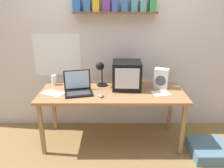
# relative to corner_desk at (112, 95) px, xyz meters

# --- Properties ---
(ground_plane) EXTENTS (12.00, 12.00, 0.00)m
(ground_plane) POSITION_rel_corner_desk_xyz_m (0.00, 0.00, -0.67)
(ground_plane) COLOR olive
(back_wall) EXTENTS (5.60, 0.24, 2.60)m
(back_wall) POSITION_rel_corner_desk_xyz_m (-0.00, 0.48, 0.64)
(back_wall) COLOR silver
(back_wall) RESTS_ON ground_plane
(corner_desk) EXTENTS (1.83, 0.72, 0.73)m
(corner_desk) POSITION_rel_corner_desk_xyz_m (0.00, 0.00, 0.00)
(corner_desk) COLOR #A87549
(corner_desk) RESTS_ON ground_plane
(crt_monitor) EXTENTS (0.38, 0.35, 0.36)m
(crt_monitor) POSITION_rel_corner_desk_xyz_m (0.19, 0.11, 0.24)
(crt_monitor) COLOR black
(crt_monitor) RESTS_ON corner_desk
(laptop) EXTENTS (0.39, 0.35, 0.26)m
(laptop) POSITION_rel_corner_desk_xyz_m (-0.43, -0.03, 0.12)
(laptop) COLOR black
(laptop) RESTS_ON corner_desk
(desk_lamp) EXTENTS (0.15, 0.19, 0.34)m
(desk_lamp) POSITION_rel_corner_desk_xyz_m (-0.15, 0.17, 0.29)
(desk_lamp) COLOR black
(desk_lamp) RESTS_ON corner_desk
(juice_glass) EXTENTS (0.07, 0.07, 0.14)m
(juice_glass) POSITION_rel_corner_desk_xyz_m (-0.80, 0.25, 0.12)
(juice_glass) COLOR white
(juice_glass) RESTS_ON corner_desk
(space_heater) EXTENTS (0.21, 0.17, 0.26)m
(space_heater) POSITION_rel_corner_desk_xyz_m (0.65, 0.13, 0.19)
(space_heater) COLOR white
(space_heater) RESTS_ON corner_desk
(computer_mouse) EXTENTS (0.08, 0.12, 0.03)m
(computer_mouse) POSITION_rel_corner_desk_xyz_m (-0.14, -0.17, 0.07)
(computer_mouse) COLOR gray
(computer_mouse) RESTS_ON corner_desk
(printed_handout) EXTENTS (0.25, 0.22, 0.00)m
(printed_handout) POSITION_rel_corner_desk_xyz_m (0.61, -0.07, 0.06)
(printed_handout) COLOR white
(printed_handout) RESTS_ON corner_desk
(loose_paper_near_monitor) EXTENTS (0.32, 0.26, 0.00)m
(loose_paper_near_monitor) POSITION_rel_corner_desk_xyz_m (-0.74, -0.06, 0.06)
(loose_paper_near_monitor) COLOR white
(loose_paper_near_monitor) RESTS_ON corner_desk
(floor_cushion) EXTENTS (0.46, 0.46, 0.14)m
(floor_cushion) POSITION_rel_corner_desk_xyz_m (1.21, -0.32, -0.60)
(floor_cushion) COLOR slate
(floor_cushion) RESTS_ON ground_plane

